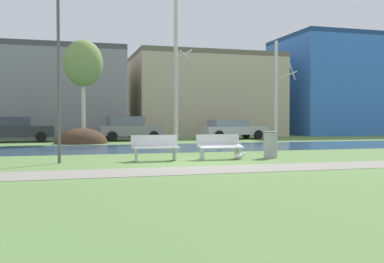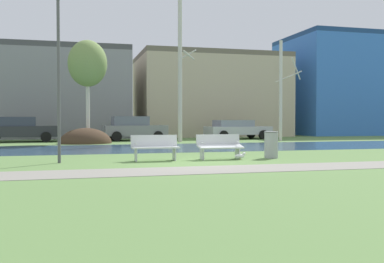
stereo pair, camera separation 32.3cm
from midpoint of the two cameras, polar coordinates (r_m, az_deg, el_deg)
ground_plane at (r=24.15m, az=-5.45°, el=-1.76°), size 120.00×120.00×0.00m
paved_path_strip at (r=12.34m, az=3.71°, el=-4.93°), size 60.00×1.86×0.01m
river_band at (r=21.70m, az=-4.39°, el=-2.12°), size 80.00×6.64×0.01m
soil_mound at (r=26.44m, az=-13.24°, el=-1.50°), size 3.01×2.53×1.80m
bench_left at (r=14.96m, az=-4.18°, el=-1.99°), size 1.60×0.57×0.87m
bench_right at (r=15.55m, az=4.18°, el=-1.86°), size 1.60×0.57×0.87m
trash_bin at (r=16.25m, az=10.74°, el=-1.63°), size 0.51×0.51×0.97m
seagull at (r=15.48m, az=6.85°, el=-3.14°), size 0.44×0.16×0.26m
streetlamp at (r=14.90m, az=-16.26°, el=10.27°), size 0.32×0.32×5.52m
birch_left at (r=27.17m, az=-13.00°, el=8.49°), size 2.30×2.30×6.10m
birch_center_left at (r=27.67m, az=-1.18°, el=8.44°), size 1.14×1.93×9.36m
birch_center at (r=29.45m, az=11.79°, el=5.32°), size 1.52×2.73×6.52m
parked_van_nearest_dark at (r=29.37m, az=-21.19°, el=0.32°), size 4.68×2.19×1.55m
parked_sedan_second_grey at (r=29.41m, az=-7.24°, el=0.45°), size 4.22×2.22×1.60m
parked_hatch_third_silver at (r=31.54m, az=6.08°, el=0.35°), size 4.69×2.37×1.35m
building_grey_warehouse at (r=36.40m, az=-19.29°, el=4.68°), size 14.04×8.11×6.85m
building_beige_block at (r=38.41m, az=2.42°, el=4.62°), size 12.12×8.37×6.89m
building_blue_store at (r=45.43m, az=21.72°, el=5.41°), size 15.50×8.49×9.04m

